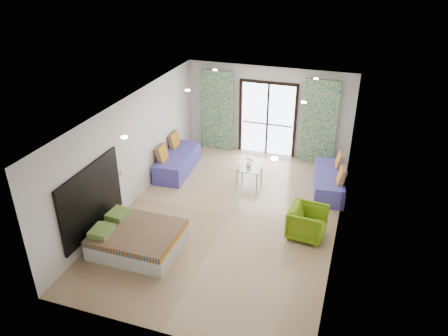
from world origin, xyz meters
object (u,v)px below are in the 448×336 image
(daybed_right, at_px, (329,181))
(armchair, at_px, (308,221))
(coffee_table, at_px, (250,169))
(bed, at_px, (137,239))
(daybed_left, at_px, (177,161))

(daybed_right, height_order, armchair, daybed_right)
(coffee_table, bearing_deg, bed, -112.08)
(daybed_right, bearing_deg, armchair, -104.12)
(armchair, bearing_deg, bed, 120.68)
(bed, bearing_deg, coffee_table, 67.92)
(armchair, bearing_deg, daybed_left, 69.02)
(coffee_table, height_order, armchair, armchair)
(bed, distance_m, armchair, 3.71)
(daybed_left, relative_size, daybed_right, 1.02)
(bed, height_order, coffee_table, coffee_table)
(bed, xyz_separation_m, daybed_left, (-0.64, 3.56, 0.05))
(coffee_table, bearing_deg, armchair, -47.26)
(bed, relative_size, coffee_table, 2.43)
(daybed_left, height_order, coffee_table, daybed_left)
(daybed_left, distance_m, daybed_right, 4.24)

